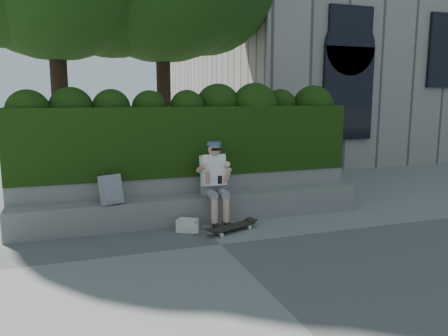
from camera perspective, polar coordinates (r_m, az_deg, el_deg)
name	(u,v)px	position (r m, az deg, el deg)	size (l,w,h in m)	color
ground	(221,244)	(6.44, -0.44, -9.94)	(80.00, 80.00, 0.00)	slate
bench_ledge	(197,209)	(7.52, -3.52, -5.33)	(6.00, 0.45, 0.45)	gray
planter_wall	(190,194)	(7.93, -4.47, -3.46)	(6.00, 0.50, 0.75)	gray
hedge	(186,140)	(7.99, -4.97, 3.72)	(6.00, 1.00, 1.20)	black
person	(214,179)	(7.30, -1.27, -1.51)	(0.40, 0.76, 1.38)	slate
skateboard	(232,227)	(7.00, 1.04, -7.70)	(0.88, 0.53, 0.09)	black
backpack_plaid	(111,190)	(7.07, -14.57, -2.75)	(0.32, 0.17, 0.46)	#9E9EA2
backpack_ground	(187,225)	(7.02, -4.81, -7.48)	(0.31, 0.22, 0.20)	beige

